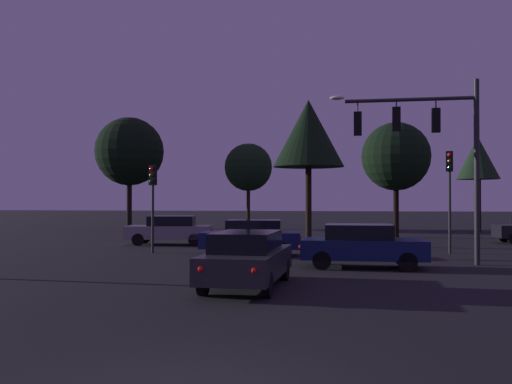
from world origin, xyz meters
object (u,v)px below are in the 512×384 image
(car_crossing_left, at_px, (362,245))
(tree_right_cluster, at_px, (396,157))
(tree_lot_edge, at_px, (248,167))
(car_parked_lot, at_px, (170,230))
(car_nearside_lane, at_px, (247,258))
(traffic_light_corner_right, at_px, (153,190))
(tree_center_horizon, at_px, (478,159))
(tree_left_far, at_px, (129,152))
(traffic_light_corner_left, at_px, (450,181))
(car_crossing_right, at_px, (251,237))
(tree_behind_sign, at_px, (308,134))
(traffic_signal_mast_arm, at_px, (430,138))

(car_crossing_left, bearing_deg, tree_right_cluster, 79.59)
(tree_right_cluster, distance_m, tree_lot_edge, 14.51)
(car_crossing_left, bearing_deg, car_parked_lot, 137.66)
(tree_lot_edge, bearing_deg, car_nearside_lane, -81.43)
(car_nearside_lane, relative_size, car_crossing_left, 1.08)
(tree_right_cluster, relative_size, tree_lot_edge, 1.03)
(traffic_light_corner_right, xyz_separation_m, car_crossing_left, (9.02, -4.19, -2.01))
(traffic_light_corner_right, bearing_deg, tree_center_horizon, 44.37)
(tree_left_far, bearing_deg, car_parked_lot, -62.69)
(car_parked_lot, height_order, tree_lot_edge, tree_lot_edge)
(traffic_light_corner_left, distance_m, tree_left_far, 29.48)
(tree_left_far, relative_size, tree_right_cluster, 1.28)
(car_crossing_right, height_order, tree_right_cluster, tree_right_cluster)
(tree_behind_sign, relative_size, tree_center_horizon, 1.09)
(car_parked_lot, distance_m, tree_center_horizon, 23.83)
(car_crossing_right, bearing_deg, tree_center_horizon, 53.10)
(car_nearside_lane, distance_m, car_parked_lot, 14.95)
(car_nearside_lane, bearing_deg, traffic_light_corner_right, 122.21)
(car_crossing_right, distance_m, tree_right_cluster, 15.16)
(traffic_light_corner_right, height_order, tree_lot_edge, tree_lot_edge)
(tree_left_far, distance_m, tree_center_horizon, 27.60)
(tree_right_cluster, bearing_deg, traffic_signal_mast_arm, -91.65)
(car_parked_lot, bearing_deg, traffic_light_corner_right, -82.81)
(car_nearside_lane, height_order, tree_right_cluster, tree_right_cluster)
(traffic_signal_mast_arm, relative_size, tree_right_cluster, 0.93)
(car_nearside_lane, distance_m, tree_behind_sign, 14.95)
(traffic_light_corner_right, relative_size, tree_lot_edge, 0.56)
(car_crossing_left, xyz_separation_m, tree_behind_sign, (-2.26, 9.20, 5.02))
(car_crossing_left, height_order, tree_center_horizon, tree_center_horizon)
(traffic_light_corner_right, xyz_separation_m, car_nearside_lane, (5.68, -9.02, -2.00))
(traffic_signal_mast_arm, bearing_deg, tree_behind_sign, 121.89)
(tree_center_horizon, height_order, tree_right_cluster, tree_right_cluster)
(car_nearside_lane, distance_m, tree_lot_edge, 31.21)
(car_crossing_left, xyz_separation_m, tree_center_horizon, (9.48, 22.28, 4.56))
(car_nearside_lane, relative_size, tree_left_far, 0.51)
(tree_left_far, bearing_deg, car_nearside_lane, -63.85)
(traffic_light_corner_left, relative_size, tree_behind_sign, 0.60)
(car_crossing_right, distance_m, tree_left_far, 25.81)
(traffic_light_corner_right, distance_m, tree_left_far, 22.92)
(traffic_light_corner_left, xyz_separation_m, traffic_light_corner_right, (-13.14, -1.52, -0.40))
(tree_right_cluster, xyz_separation_m, tree_lot_edge, (-10.92, 9.56, -0.04))
(traffic_signal_mast_arm, bearing_deg, traffic_light_corner_right, 166.79)
(traffic_light_corner_left, relative_size, car_crossing_right, 1.03)
(car_crossing_left, bearing_deg, car_crossing_right, 140.42)
(traffic_signal_mast_arm, bearing_deg, tree_lot_edge, 113.38)
(car_crossing_left, distance_m, car_crossing_right, 5.81)
(car_parked_lot, xyz_separation_m, tree_lot_edge, (1.65, 17.00, 4.27))
(traffic_light_corner_left, relative_size, tree_lot_edge, 0.64)
(car_crossing_left, xyz_separation_m, tree_right_cluster, (2.97, 16.18, 4.31))
(car_crossing_right, height_order, tree_behind_sign, tree_behind_sign)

